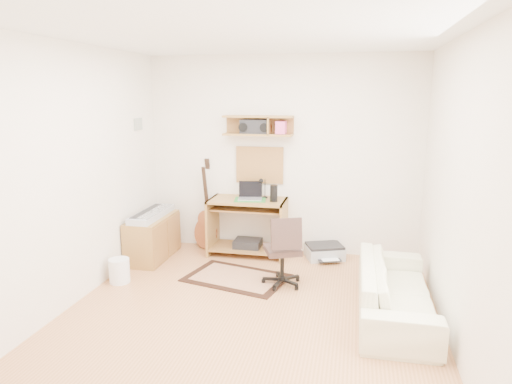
% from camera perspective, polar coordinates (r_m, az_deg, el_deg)
% --- Properties ---
extents(floor, '(3.60, 4.00, 0.01)m').
position_cam_1_polar(floor, '(4.66, -0.95, -14.95)').
color(floor, tan).
rests_on(floor, ground).
extents(ceiling, '(3.60, 4.00, 0.01)m').
position_cam_1_polar(ceiling, '(4.19, -1.07, 18.82)').
color(ceiling, white).
rests_on(ceiling, ground).
extents(back_wall, '(3.60, 0.01, 2.60)m').
position_cam_1_polar(back_wall, '(6.18, 3.23, 4.46)').
color(back_wall, white).
rests_on(back_wall, ground).
extents(left_wall, '(0.01, 4.00, 2.60)m').
position_cam_1_polar(left_wall, '(4.96, -21.77, 1.76)').
color(left_wall, white).
rests_on(left_wall, ground).
extents(right_wall, '(0.01, 4.00, 2.60)m').
position_cam_1_polar(right_wall, '(4.22, 23.64, -0.07)').
color(right_wall, white).
rests_on(right_wall, ground).
extents(wall_shelf, '(0.90, 0.25, 0.26)m').
position_cam_1_polar(wall_shelf, '(6.07, 0.26, 8.14)').
color(wall_shelf, olive).
rests_on(wall_shelf, back_wall).
extents(cork_board, '(0.64, 0.03, 0.49)m').
position_cam_1_polar(cork_board, '(6.23, 0.45, 3.33)').
color(cork_board, tan).
rests_on(cork_board, back_wall).
extents(wall_photo, '(0.02, 0.20, 0.15)m').
position_cam_1_polar(wall_photo, '(6.20, -14.21, 8.04)').
color(wall_photo, '#4C8CBF').
rests_on(wall_photo, left_wall).
extents(desk, '(1.00, 0.55, 0.75)m').
position_cam_1_polar(desk, '(6.18, -1.03, -4.30)').
color(desk, olive).
rests_on(desk, floor).
extents(laptop, '(0.35, 0.35, 0.23)m').
position_cam_1_polar(laptop, '(6.03, -0.73, 0.11)').
color(laptop, silver).
rests_on(laptop, desk).
extents(speaker, '(0.10, 0.10, 0.21)m').
position_cam_1_polar(speaker, '(5.94, 2.19, -0.16)').
color(speaker, black).
rests_on(speaker, desk).
extents(desk_lamp, '(0.09, 0.09, 0.26)m').
position_cam_1_polar(desk_lamp, '(6.15, 1.11, 0.48)').
color(desk_lamp, black).
rests_on(desk_lamp, desk).
extents(pencil_cup, '(0.07, 0.07, 0.10)m').
position_cam_1_polar(pencil_cup, '(6.10, 2.08, -0.39)').
color(pencil_cup, '#315795').
rests_on(pencil_cup, desk).
extents(boombox, '(0.37, 0.17, 0.19)m').
position_cam_1_polar(boombox, '(6.07, -0.12, 7.95)').
color(boombox, black).
rests_on(boombox, wall_shelf).
extents(rug, '(1.28, 1.00, 0.02)m').
position_cam_1_polar(rug, '(5.51, -2.40, -10.41)').
color(rug, '#CEB68A').
rests_on(rug, floor).
extents(task_chair, '(0.55, 0.55, 0.82)m').
position_cam_1_polar(task_chair, '(5.20, 3.25, -7.07)').
color(task_chair, '#32221D').
rests_on(task_chair, floor).
extents(cabinet, '(0.40, 0.90, 0.55)m').
position_cam_1_polar(cabinet, '(6.21, -12.52, -5.46)').
color(cabinet, olive).
rests_on(cabinet, floor).
extents(music_keyboard, '(0.27, 0.88, 0.08)m').
position_cam_1_polar(music_keyboard, '(6.13, -12.65, -2.66)').
color(music_keyboard, '#B2B5BA').
rests_on(music_keyboard, cabinet).
extents(guitar, '(0.36, 0.25, 1.24)m').
position_cam_1_polar(guitar, '(6.41, -6.23, -1.49)').
color(guitar, '#A15731').
rests_on(guitar, floor).
extents(waste_basket, '(0.25, 0.25, 0.28)m').
position_cam_1_polar(waste_basket, '(5.57, -16.37, -9.22)').
color(waste_basket, white).
rests_on(waste_basket, floor).
extents(printer, '(0.56, 0.50, 0.18)m').
position_cam_1_polar(printer, '(6.18, 8.37, -7.26)').
color(printer, '#A5A8AA').
rests_on(printer, floor).
extents(sofa, '(0.50, 1.72, 0.67)m').
position_cam_1_polar(sofa, '(4.75, 16.75, -10.44)').
color(sofa, beige).
rests_on(sofa, floor).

